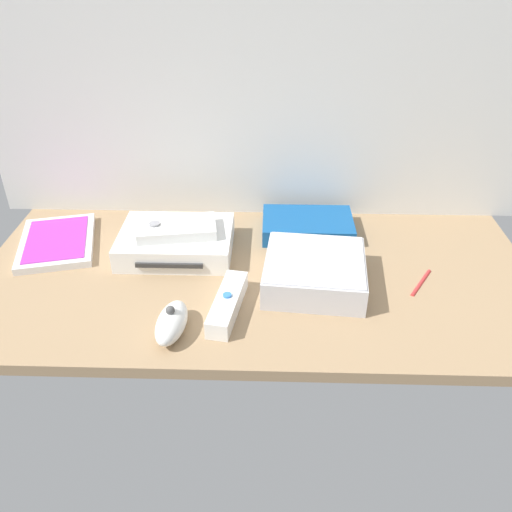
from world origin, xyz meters
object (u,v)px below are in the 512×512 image
at_px(network_router, 307,226).
at_px(remote_wand, 228,304).
at_px(game_console, 176,242).
at_px(stylus_pen, 421,282).
at_px(game_case, 57,242).
at_px(remote_nunchuk, 172,322).
at_px(mini_computer, 315,271).
at_px(remote_classic_pad, 177,228).

distance_m(network_router, remote_wand, 0.29).
bearing_deg(game_console, stylus_pen, -11.65).
xyz_separation_m(game_console, remote_wand, (0.11, -0.18, -0.01)).
bearing_deg(network_router, stylus_pen, -41.91).
relative_size(game_case, network_router, 1.21).
bearing_deg(game_case, remote_wand, -43.60).
xyz_separation_m(network_router, remote_nunchuk, (-0.22, -0.31, 0.00)).
distance_m(remote_wand, remote_nunchuk, 0.10).
distance_m(game_console, network_router, 0.26).
bearing_deg(game_case, game_console, -18.17).
bearing_deg(mini_computer, game_console, 158.79).
distance_m(game_console, stylus_pen, 0.45).
distance_m(mini_computer, stylus_pen, 0.19).
bearing_deg(remote_wand, game_console, 131.04).
bearing_deg(remote_classic_pad, game_case, 166.14).
xyz_separation_m(game_console, remote_classic_pad, (0.00, -0.00, 0.03)).
bearing_deg(stylus_pen, game_case, 171.04).
bearing_deg(remote_classic_pad, game_console, 120.71).
height_order(remote_nunchuk, stylus_pen, remote_nunchuk).
xyz_separation_m(mini_computer, remote_classic_pad, (-0.25, 0.09, 0.03)).
bearing_deg(network_router, remote_nunchuk, -125.62).
distance_m(game_console, remote_classic_pad, 0.03).
bearing_deg(remote_nunchuk, network_router, 60.40).
bearing_deg(stylus_pen, remote_classic_pad, 168.88).
height_order(game_case, remote_classic_pad, remote_classic_pad).
xyz_separation_m(remote_wand, remote_nunchuk, (-0.08, -0.06, 0.01)).
relative_size(game_console, network_router, 1.16).
bearing_deg(remote_classic_pad, network_router, 9.61).
height_order(network_router, remote_wand, same).
relative_size(game_console, remote_nunchuk, 2.02).
bearing_deg(network_router, remote_classic_pad, -161.75).
relative_size(game_console, game_case, 0.97).
bearing_deg(remote_classic_pad, stylus_pen, -20.02).
bearing_deg(stylus_pen, remote_nunchuk, -160.76).
bearing_deg(remote_classic_pad, mini_computer, -29.46).
bearing_deg(remote_classic_pad, remote_nunchuk, -92.50).
distance_m(network_router, remote_nunchuk, 0.39).
relative_size(game_case, stylus_pen, 2.42).
xyz_separation_m(mini_computer, remote_nunchuk, (-0.23, -0.14, -0.01)).
bearing_deg(network_router, game_case, -173.01).
height_order(network_router, remote_classic_pad, remote_classic_pad).
bearing_deg(remote_wand, stylus_pen, 24.18).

